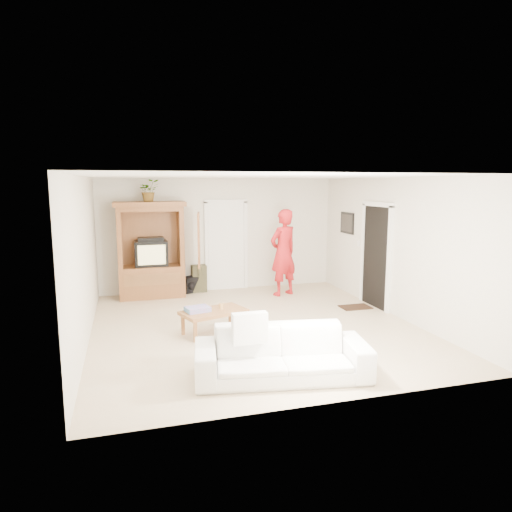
{
  "coord_description": "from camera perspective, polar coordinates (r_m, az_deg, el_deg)",
  "views": [
    {
      "loc": [
        -2.1,
        -7.46,
        2.48
      ],
      "look_at": [
        0.2,
        0.6,
        1.15
      ],
      "focal_mm": 32.0,
      "sensor_mm": 36.0,
      "label": 1
    }
  ],
  "objects": [
    {
      "name": "plant",
      "position": [
        10.1,
        -13.25,
        7.97
      ],
      "size": [
        0.49,
        0.45,
        0.47
      ],
      "primitive_type": "imported",
      "rotation": [
        0.0,
        0.0,
        0.22
      ],
      "color": "#4C7238",
      "rests_on": "armoire"
    },
    {
      "name": "floor",
      "position": [
        8.13,
        -0.22,
        -8.73
      ],
      "size": [
        6.0,
        6.0,
        0.0
      ],
      "primitive_type": "plane",
      "color": "tan",
      "rests_on": "ground"
    },
    {
      "name": "doormat",
      "position": [
        9.51,
        12.32,
        -6.25
      ],
      "size": [
        0.6,
        0.4,
        0.02
      ],
      "primitive_type": "cube",
      "color": "#382316",
      "rests_on": "floor"
    },
    {
      "name": "coffee_table",
      "position": [
        7.7,
        -5.32,
        -7.14
      ],
      "size": [
        1.19,
        0.89,
        0.39
      ],
      "rotation": [
        0.0,
        0.0,
        0.33
      ],
      "color": "olive",
      "rests_on": "floor"
    },
    {
      "name": "doorway_right",
      "position": [
        9.5,
        14.78,
        -0.12
      ],
      "size": [
        0.05,
        0.9,
        2.04
      ],
      "primitive_type": "cube",
      "color": "black",
      "rests_on": "floor"
    },
    {
      "name": "backpack_black",
      "position": [
        10.57,
        -8.16,
        -3.6
      ],
      "size": [
        0.35,
        0.27,
        0.37
      ],
      "primitive_type": null,
      "rotation": [
        0.0,
        0.0,
        0.37
      ],
      "color": "black",
      "rests_on": "floor"
    },
    {
      "name": "wall_back",
      "position": [
        10.73,
        -4.58,
        2.68
      ],
      "size": [
        5.5,
        0.0,
        5.5
      ],
      "primitive_type": "plane",
      "rotation": [
        1.57,
        0.0,
        0.0
      ],
      "color": "silver",
      "rests_on": "floor"
    },
    {
      "name": "armoire",
      "position": [
        10.25,
        -12.84,
        -0.02
      ],
      "size": [
        1.82,
        1.14,
        2.1
      ],
      "color": "brown",
      "rests_on": "floor"
    },
    {
      "name": "man",
      "position": [
        10.17,
        3.43,
        0.44
      ],
      "size": [
        0.83,
        0.7,
        1.93
      ],
      "primitive_type": "imported",
      "rotation": [
        0.0,
        0.0,
        3.53
      ],
      "color": "#B4181C",
      "rests_on": "floor"
    },
    {
      "name": "towel",
      "position": [
        7.63,
        -7.32,
        -6.61
      ],
      "size": [
        0.44,
        0.36,
        0.08
      ],
      "primitive_type": "cube",
      "rotation": [
        0.0,
        0.0,
        0.24
      ],
      "color": "#C34180",
      "rests_on": "coffee_table"
    },
    {
      "name": "wall_front",
      "position": [
        5.07,
        9.05,
        -4.56
      ],
      "size": [
        5.5,
        0.0,
        5.5
      ],
      "primitive_type": "plane",
      "rotation": [
        -1.57,
        0.0,
        0.0
      ],
      "color": "silver",
      "rests_on": "floor"
    },
    {
      "name": "framed_picture",
      "position": [
        10.57,
        11.33,
        4.07
      ],
      "size": [
        0.03,
        0.6,
        0.48
      ],
      "primitive_type": "cube",
      "color": "black",
      "rests_on": "wall_right"
    },
    {
      "name": "wall_right",
      "position": [
        8.97,
        16.93,
        1.07
      ],
      "size": [
        0.0,
        6.0,
        6.0
      ],
      "primitive_type": "plane",
      "rotation": [
        1.57,
        0.0,
        -1.57
      ],
      "color": "silver",
      "rests_on": "floor"
    },
    {
      "name": "ceiling",
      "position": [
        7.75,
        -0.23,
        9.91
      ],
      "size": [
        6.0,
        6.0,
        0.0
      ],
      "primitive_type": "plane",
      "rotation": [
        3.14,
        0.0,
        0.0
      ],
      "color": "white",
      "rests_on": "floor"
    },
    {
      "name": "candle",
      "position": [
        7.74,
        -4.34,
        -6.25
      ],
      "size": [
        0.08,
        0.08,
        0.1
      ],
      "primitive_type": "cylinder",
      "color": "tan",
      "rests_on": "coffee_table"
    },
    {
      "name": "wall_left",
      "position": [
        7.58,
        -20.67,
        -0.53
      ],
      "size": [
        0.0,
        6.0,
        6.0
      ],
      "primitive_type": "plane",
      "rotation": [
        1.57,
        0.0,
        1.57
      ],
      "color": "silver",
      "rests_on": "floor"
    },
    {
      "name": "backpack_olive",
      "position": [
        10.65,
        -7.14,
        -2.8
      ],
      "size": [
        0.34,
        0.26,
        0.62
      ],
      "primitive_type": null,
      "rotation": [
        0.0,
        0.0,
        0.05
      ],
      "color": "#47442B",
      "rests_on": "floor"
    },
    {
      "name": "sofa",
      "position": [
        6.0,
        3.24,
        -12.07
      ],
      "size": [
        2.33,
        1.21,
        0.65
      ],
      "primitive_type": "imported",
      "rotation": [
        0.0,
        0.0,
        -0.16
      ],
      "color": "silver",
      "rests_on": "floor"
    },
    {
      "name": "door_back",
      "position": [
        10.77,
        -3.75,
        1.2
      ],
      "size": [
        0.85,
        0.05,
        2.04
      ],
      "primitive_type": "cube",
      "color": "white",
      "rests_on": "floor"
    }
  ]
}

